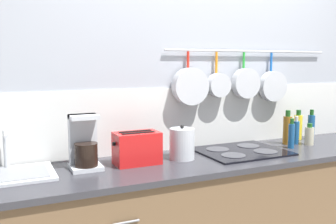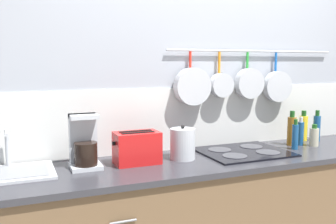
# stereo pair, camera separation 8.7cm
# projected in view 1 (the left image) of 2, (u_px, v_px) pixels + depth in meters

# --- Properties ---
(wall_back) EXTENTS (7.20, 0.16, 2.60)m
(wall_back) POSITION_uv_depth(u_px,v_px,m) (201.00, 98.00, 2.72)
(wall_back) COLOR #999EA8
(wall_back) RESTS_ON ground_plane
(countertop) EXTENTS (3.19, 0.61, 0.03)m
(countertop) POSITION_uv_depth(u_px,v_px,m) (226.00, 159.00, 2.46)
(countertop) COLOR #2D2D33
(countertop) RESTS_ON cabinet_base
(sink_basin) EXTENTS (0.48, 0.36, 0.23)m
(sink_basin) POSITION_uv_depth(u_px,v_px,m) (8.00, 173.00, 2.01)
(sink_basin) COLOR #B7BABF
(sink_basin) RESTS_ON countertop
(coffee_maker) EXTENTS (0.18, 0.18, 0.31)m
(coffee_maker) POSITION_uv_depth(u_px,v_px,m) (84.00, 146.00, 2.15)
(coffee_maker) COLOR #B7BABF
(coffee_maker) RESTS_ON countertop
(toaster) EXTENTS (0.29, 0.16, 0.20)m
(toaster) POSITION_uv_depth(u_px,v_px,m) (137.00, 148.00, 2.25)
(toaster) COLOR red
(toaster) RESTS_ON countertop
(kettle) EXTENTS (0.16, 0.16, 0.22)m
(kettle) POSITION_uv_depth(u_px,v_px,m) (182.00, 144.00, 2.37)
(kettle) COLOR #B7BABF
(kettle) RESTS_ON countertop
(cooktop) EXTENTS (0.58, 0.48, 0.01)m
(cooktop) POSITION_uv_depth(u_px,v_px,m) (241.00, 151.00, 2.56)
(cooktop) COLOR black
(cooktop) RESTS_ON countertop
(bottle_olive_oil) EXTENTS (0.04, 0.04, 0.21)m
(bottle_olive_oil) POSITION_uv_depth(u_px,v_px,m) (291.00, 135.00, 2.67)
(bottle_olive_oil) COLOR navy
(bottle_olive_oil) RESTS_ON countertop
(bottle_dish_soap) EXTENTS (0.06, 0.06, 0.26)m
(bottle_dish_soap) POSITION_uv_depth(u_px,v_px,m) (287.00, 129.00, 2.80)
(bottle_dish_soap) COLOR #8C5919
(bottle_dish_soap) RESTS_ON countertop
(bottle_sesame_oil) EXTENTS (0.05, 0.05, 0.21)m
(bottle_sesame_oil) POSITION_uv_depth(u_px,v_px,m) (296.00, 132.00, 2.81)
(bottle_sesame_oil) COLOR navy
(bottle_sesame_oil) RESTS_ON countertop
(bottle_vinegar) EXTENTS (0.07, 0.07, 0.16)m
(bottle_vinegar) POSITION_uv_depth(u_px,v_px,m) (309.00, 135.00, 2.78)
(bottle_vinegar) COLOR #BFB799
(bottle_vinegar) RESTS_ON countertop
(bottle_hot_sauce) EXTENTS (0.07, 0.07, 0.24)m
(bottle_hot_sauce) POSITION_uv_depth(u_px,v_px,m) (298.00, 126.00, 2.99)
(bottle_hot_sauce) COLOR yellow
(bottle_hot_sauce) RESTS_ON countertop
(bottle_cooking_wine) EXTENTS (0.05, 0.05, 0.24)m
(bottle_cooking_wine) POSITION_uv_depth(u_px,v_px,m) (311.00, 127.00, 2.96)
(bottle_cooking_wine) COLOR navy
(bottle_cooking_wine) RESTS_ON countertop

